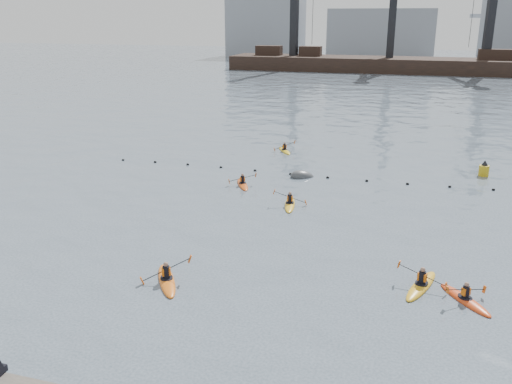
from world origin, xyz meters
TOP-DOWN VIEW (x-y plane):
  - ground at (0.00, 0.00)m, footprint 400.00×400.00m
  - float_line at (-0.50, 22.53)m, footprint 33.24×0.73m
  - barge_pier at (-0.22, 110.00)m, footprint 72.00×19.30m
  - skyline at (2.23, 150.27)m, footprint 141.00×28.00m
  - kayaker_0 at (-3.44, 2.97)m, footprint 2.50×3.41m
  - kayaker_1 at (8.14, 5.88)m, footprint 2.33×3.60m
  - kayaker_2 at (-4.78, 18.65)m, footprint 1.99×3.10m
  - kayaker_3 at (-0.36, 15.27)m, footprint 2.26×3.37m
  - kayaker_4 at (10.00, 5.11)m, footprint 2.43×2.96m
  - kayaker_5 at (-4.33, 29.86)m, footprint 2.08×2.94m
  - mooring_buoy at (-0.96, 22.04)m, footprint 2.44×2.15m
  - nav_buoy at (12.65, 26.47)m, footprint 0.78×0.78m

SIDE VIEW (x-z plane):
  - ground at x=0.00m, z-range 0.00..0.00m
  - mooring_buoy at x=-0.96m, z-range -0.69..0.69m
  - float_line at x=-0.50m, z-range -0.09..0.15m
  - kayaker_5 at x=-4.33m, z-range -0.46..0.64m
  - kayaker_2 at x=-4.78m, z-range -0.42..0.61m
  - kayaker_4 at x=10.00m, z-range -0.42..0.61m
  - kayaker_3 at x=-0.36m, z-range -0.50..0.71m
  - kayaker_1 at x=8.14m, z-range -0.48..0.70m
  - kayaker_0 at x=-3.44m, z-range -0.57..0.79m
  - nav_buoy at x=12.65m, z-range -0.28..1.15m
  - barge_pier at x=-0.22m, z-range -12.86..16.64m
  - skyline at x=2.23m, z-range -1.75..20.25m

